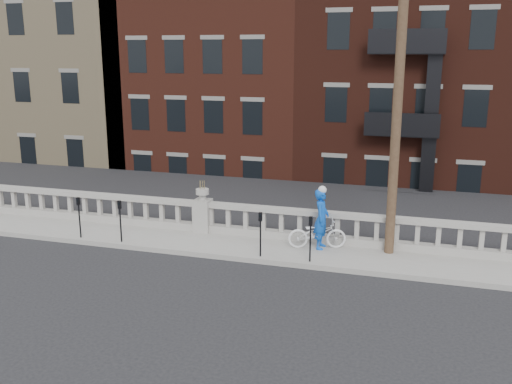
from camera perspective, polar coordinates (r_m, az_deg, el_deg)
ground at (r=16.20m, az=-10.54°, el=-8.47°), size 120.00×120.00×0.00m
sidewalk at (r=18.70m, az=-6.37°, el=-4.96°), size 32.00×2.20×0.15m
balustrade at (r=19.37m, az=-5.33°, el=-2.51°), size 28.00×0.34×1.03m
planter_pedestal at (r=19.32m, az=-5.34°, el=-1.97°), size 0.55×0.55×1.76m
lower_level at (r=37.03m, az=6.63°, el=8.48°), size 80.00×44.00×20.80m
utility_pole at (r=16.89m, az=14.09°, el=10.58°), size 1.60×0.28×10.00m
parking_meter_a at (r=19.40m, az=-17.28°, el=-1.98°), size 0.10×0.09×1.36m
parking_meter_b at (r=18.62m, az=-13.43°, el=-2.39°), size 0.10×0.09×1.36m
parking_meter_c at (r=16.83m, az=0.45°, el=-3.74°), size 0.10×0.09×1.36m
parking_meter_d at (r=16.50m, az=5.47°, el=-4.18°), size 0.10×0.09×1.36m
bicycle at (r=17.76m, az=6.13°, el=-4.13°), size 1.89×1.11×0.94m
cyclist at (r=17.63m, az=6.57°, el=-2.69°), size 0.46×0.69×1.88m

